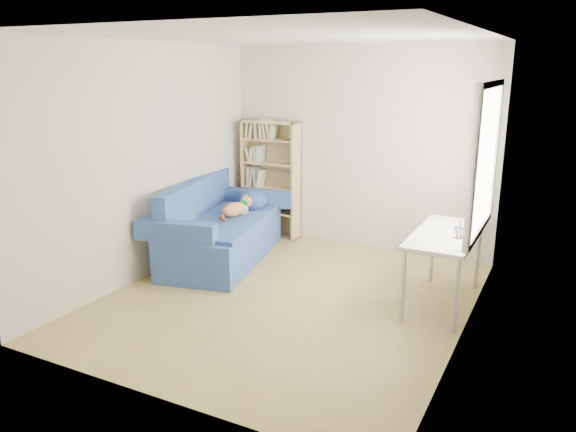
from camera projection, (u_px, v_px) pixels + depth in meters
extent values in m
plane|color=olive|center=(287.00, 299.00, 5.79)|extent=(4.00, 4.00, 0.00)
cube|color=silver|center=(358.00, 149.00, 7.17)|extent=(3.50, 0.04, 2.60)
cube|color=silver|center=(149.00, 227.00, 3.73)|extent=(3.50, 0.04, 2.60)
cube|color=silver|center=(147.00, 162.00, 6.22)|extent=(0.04, 4.00, 2.60)
cube|color=silver|center=(473.00, 194.00, 4.68)|extent=(0.04, 4.00, 2.60)
cube|color=white|center=(287.00, 36.00, 5.11)|extent=(3.50, 4.00, 0.04)
cube|color=white|center=(486.00, 160.00, 5.15)|extent=(0.01, 1.20, 1.30)
cube|color=navy|center=(223.00, 240.00, 6.91)|extent=(1.32, 2.12, 0.49)
cube|color=navy|center=(196.00, 199.00, 6.95)|extent=(0.58, 1.96, 0.48)
cube|color=navy|center=(259.00, 198.00, 7.59)|extent=(0.94, 0.36, 0.22)
cube|color=navy|center=(176.00, 232.00, 6.05)|extent=(0.94, 0.36, 0.22)
cube|color=navy|center=(224.00, 220.00, 6.83)|extent=(1.27, 1.96, 0.05)
ellipsoid|color=#2F4399|center=(253.00, 201.00, 7.29)|extent=(0.36, 0.40, 0.27)
ellipsoid|color=#AC4813|center=(234.00, 210.00, 6.88)|extent=(0.24, 0.42, 0.17)
ellipsoid|color=silver|center=(243.00, 209.00, 6.96)|extent=(0.14, 0.18, 0.10)
ellipsoid|color=#3E2111|center=(230.00, 207.00, 6.84)|extent=(0.14, 0.21, 0.08)
sphere|color=#AC4813|center=(247.00, 202.00, 7.11)|extent=(0.15, 0.15, 0.15)
cone|color=#AC4813|center=(247.00, 196.00, 7.13)|extent=(0.06, 0.06, 0.07)
cone|color=#AC4813|center=(245.00, 197.00, 7.07)|extent=(0.06, 0.06, 0.07)
cylinder|color=green|center=(244.00, 204.00, 7.05)|extent=(0.11, 0.04, 0.11)
cylinder|color=#3E2111|center=(222.00, 216.00, 6.69)|extent=(0.10, 0.16, 0.06)
cube|color=tan|center=(246.00, 178.00, 7.88)|extent=(0.03, 0.25, 1.61)
cube|color=tan|center=(296.00, 183.00, 7.54)|extent=(0.03, 0.25, 1.61)
cube|color=tan|center=(270.00, 122.00, 7.50)|extent=(0.81, 0.25, 0.03)
cube|color=tan|center=(271.00, 235.00, 7.91)|extent=(0.81, 0.25, 0.03)
cube|color=tan|center=(275.00, 179.00, 7.81)|extent=(0.81, 0.02, 1.61)
cube|color=silver|center=(446.00, 235.00, 5.50)|extent=(0.58, 1.27, 0.04)
cylinder|color=silver|center=(478.00, 257.00, 5.99)|extent=(0.04, 0.04, 0.71)
cylinder|color=silver|center=(456.00, 296.00, 4.99)|extent=(0.04, 0.04, 0.71)
cylinder|color=silver|center=(433.00, 250.00, 6.21)|extent=(0.04, 0.04, 0.71)
cylinder|color=silver|center=(403.00, 287.00, 5.20)|extent=(0.04, 0.04, 0.71)
cylinder|color=white|center=(458.00, 233.00, 5.32)|extent=(0.09, 0.09, 0.10)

